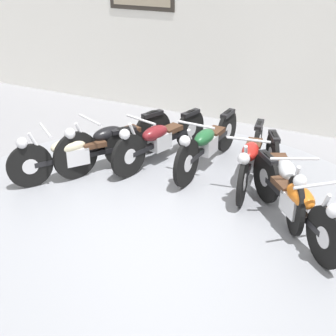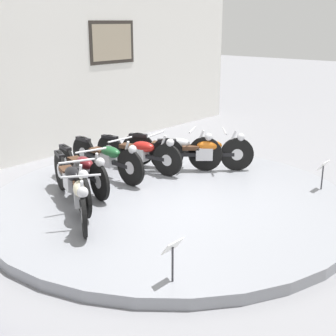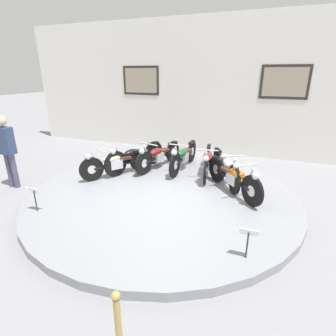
# 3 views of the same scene
# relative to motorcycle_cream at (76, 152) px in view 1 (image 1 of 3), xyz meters

# --- Properties ---
(ground_plane) EXTENTS (60.00, 60.00, 0.00)m
(ground_plane) POSITION_rel_motorcycle_cream_xyz_m (1.50, -0.43, -0.53)
(ground_plane) COLOR gray
(display_platform) EXTENTS (5.95, 5.95, 0.16)m
(display_platform) POSITION_rel_motorcycle_cream_xyz_m (1.50, -0.43, -0.45)
(display_platform) COLOR gray
(display_platform) RESTS_ON ground_plane
(back_wall) EXTENTS (14.00, 0.22, 4.43)m
(back_wall) POSITION_rel_motorcycle_cream_xyz_m (1.50, 3.59, 1.69)
(back_wall) COLOR white
(back_wall) RESTS_ON ground_plane
(motorcycle_cream) EXTENTS (1.19, 1.62, 0.78)m
(motorcycle_cream) POSITION_rel_motorcycle_cream_xyz_m (0.00, 0.00, 0.00)
(motorcycle_cream) COLOR black
(motorcycle_cream) RESTS_ON display_platform
(motorcycle_black) EXTENTS (0.83, 1.89, 0.81)m
(motorcycle_black) POSITION_rel_motorcycle_cream_xyz_m (0.27, 0.56, 0.03)
(motorcycle_black) COLOR black
(motorcycle_black) RESTS_ON display_platform
(motorcycle_maroon) EXTENTS (0.65, 1.93, 0.79)m
(motorcycle_maroon) POSITION_rel_motorcycle_cream_xyz_m (0.80, 0.95, 0.01)
(motorcycle_maroon) COLOR black
(motorcycle_maroon) RESTS_ON display_platform
(motorcycle_green) EXTENTS (0.54, 2.01, 0.80)m
(motorcycle_green) POSITION_rel_motorcycle_cream_xyz_m (1.50, 1.09, 0.02)
(motorcycle_green) COLOR black
(motorcycle_green) RESTS_ON display_platform
(motorcycle_red) EXTENTS (0.54, 1.95, 0.78)m
(motorcycle_red) POSITION_rel_motorcycle_cream_xyz_m (2.19, 0.95, 0.00)
(motorcycle_red) COLOR black
(motorcycle_red) RESTS_ON display_platform
(motorcycle_silver) EXTENTS (0.93, 1.84, 0.81)m
(motorcycle_silver) POSITION_rel_motorcycle_cream_xyz_m (2.73, 0.56, 0.02)
(motorcycle_silver) COLOR black
(motorcycle_silver) RESTS_ON display_platform
(motorcycle_orange) EXTENTS (1.37, 1.53, 0.80)m
(motorcycle_orange) POSITION_rel_motorcycle_cream_xyz_m (3.00, 0.00, 0.01)
(motorcycle_orange) COLOR black
(motorcycle_orange) RESTS_ON display_platform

